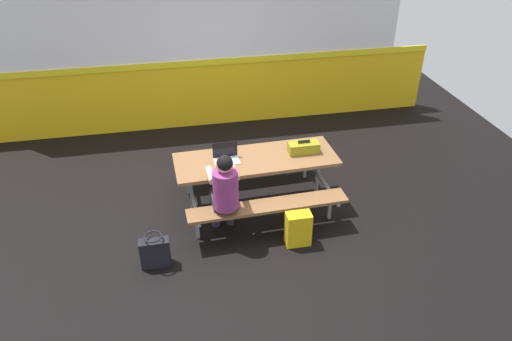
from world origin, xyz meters
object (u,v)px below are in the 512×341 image
tote_bag_bright (155,252)px  picnic_table_main (256,169)px  student_nearer (225,189)px  backpack_dark (298,229)px  toolbox_grey (304,148)px  laptop_silver (226,157)px

tote_bag_bright → picnic_table_main: bearing=34.4°
student_nearer → backpack_dark: bearing=-19.8°
toolbox_grey → tote_bag_bright: size_ratio=0.93×
laptop_silver → backpack_dark: (0.73, -0.90, -0.57)m
picnic_table_main → toolbox_grey: toolbox_grey is taller
laptop_silver → backpack_dark: size_ratio=0.74×
student_nearer → tote_bag_bright: student_nearer is taller
toolbox_grey → backpack_dark: (-0.30, -0.90, -0.60)m
toolbox_grey → backpack_dark: bearing=-108.2°
student_nearer → laptop_silver: size_ratio=3.68×
picnic_table_main → backpack_dark: size_ratio=4.80×
laptop_silver → toolbox_grey: bearing=-0.0°
picnic_table_main → student_nearer: student_nearer is taller
backpack_dark → tote_bag_bright: bearing=-178.1°
picnic_table_main → laptop_silver: (-0.38, 0.02, 0.21)m
picnic_table_main → backpack_dark: (0.34, -0.88, -0.36)m
picnic_table_main → tote_bag_bright: (-1.36, -0.93, -0.39)m
picnic_table_main → toolbox_grey: size_ratio=5.28×
picnic_table_main → toolbox_grey: bearing=2.1°
picnic_table_main → laptop_silver: 0.44m
picnic_table_main → backpack_dark: bearing=-68.7°
picnic_table_main → student_nearer: 0.77m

